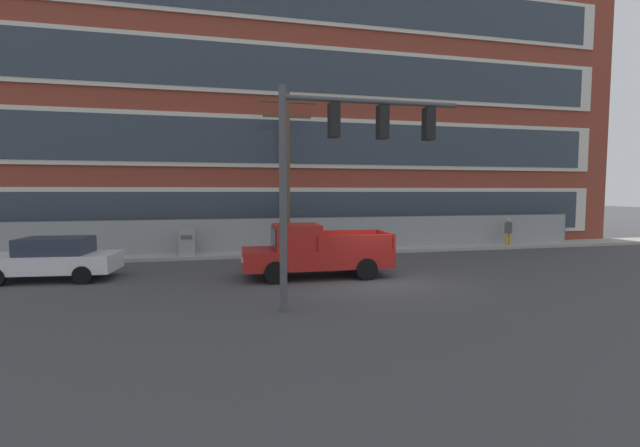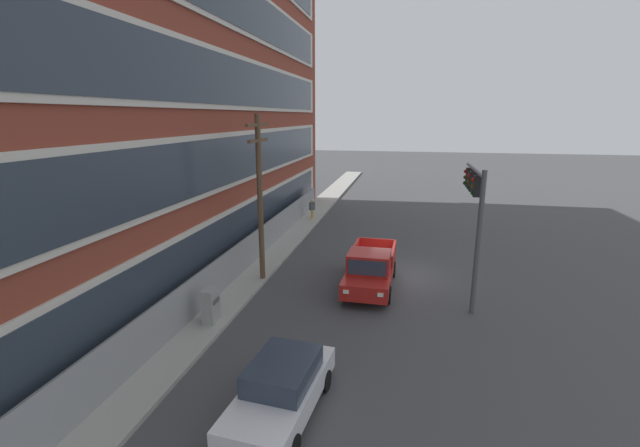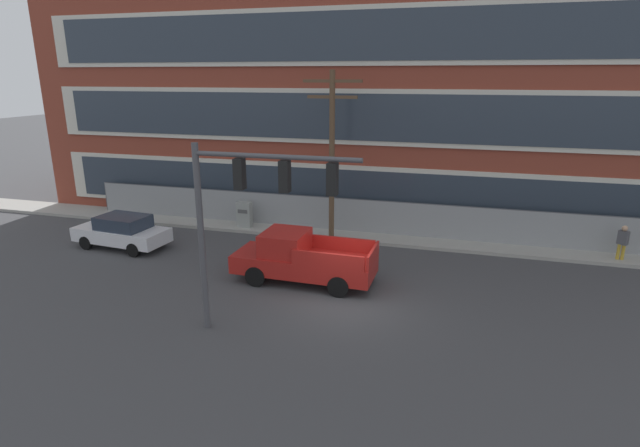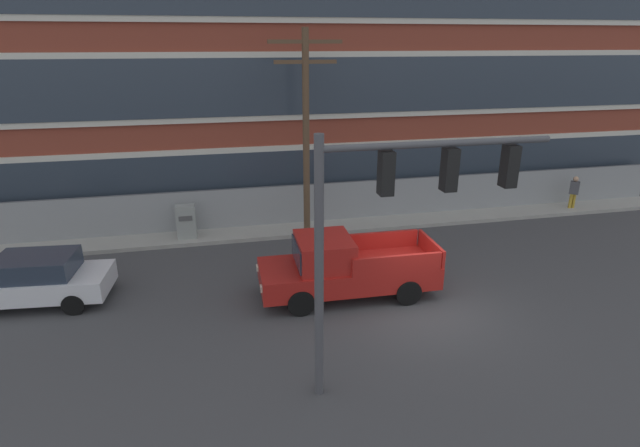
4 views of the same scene
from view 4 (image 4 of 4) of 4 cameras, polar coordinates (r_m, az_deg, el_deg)
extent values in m
plane|color=#424244|center=(15.76, 11.43, -9.14)|extent=(160.00, 160.00, 0.00)
cube|color=#9E9B93|center=(21.99, 3.90, 0.11)|extent=(80.00, 2.16, 0.16)
cube|color=brown|center=(27.33, -1.83, 23.99)|extent=(39.29, 11.83, 18.85)
cube|color=beige|center=(22.14, 1.30, 5.70)|extent=(36.15, 0.10, 2.71)
cube|color=#2D3844|center=(22.08, 1.34, 5.66)|extent=(34.57, 0.06, 2.26)
cube|color=beige|center=(21.51, 1.38, 15.47)|extent=(36.15, 0.10, 2.71)
cube|color=#2D3844|center=(21.45, 1.42, 15.45)|extent=(34.57, 0.06, 2.26)
cube|color=gray|center=(21.95, 2.36, 2.41)|extent=(31.48, 0.04, 1.83)
cylinder|color=#4C4C51|center=(21.69, 2.39, 4.71)|extent=(31.48, 0.05, 0.05)
cylinder|color=#4C4C51|center=(10.52, -0.11, -5.95)|extent=(0.20, 0.20, 5.96)
cylinder|color=#4C4C51|center=(10.46, 13.47, 8.85)|extent=(4.97, 0.14, 0.14)
cube|color=black|center=(10.15, 7.56, 5.71)|extent=(0.28, 0.32, 0.90)
cylinder|color=red|center=(10.25, 7.29, 7.48)|extent=(0.04, 0.18, 0.18)
cylinder|color=#503E08|center=(10.32, 7.22, 5.96)|extent=(0.04, 0.18, 0.18)
cylinder|color=#0A4011|center=(10.39, 7.15, 4.46)|extent=(0.04, 0.18, 0.18)
cube|color=black|center=(10.70, 14.58, 5.98)|extent=(0.28, 0.32, 0.90)
cylinder|color=red|center=(10.79, 14.28, 7.66)|extent=(0.04, 0.18, 0.18)
cylinder|color=#503E08|center=(10.85, 14.16, 6.21)|extent=(0.04, 0.18, 0.18)
cylinder|color=#0A4011|center=(10.92, 14.03, 4.79)|extent=(0.04, 0.18, 0.18)
cube|color=black|center=(11.38, 20.84, 6.14)|extent=(0.28, 0.32, 0.90)
cylinder|color=red|center=(11.47, 20.54, 7.72)|extent=(0.04, 0.18, 0.18)
cylinder|color=#503E08|center=(11.53, 20.37, 6.37)|extent=(0.04, 0.18, 0.18)
cylinder|color=#0A4011|center=(11.59, 20.20, 5.02)|extent=(0.04, 0.18, 0.18)
cube|color=#AD1E19|center=(15.75, 3.22, -5.69)|extent=(5.56, 2.17, 0.70)
cube|color=#AD1E19|center=(15.25, 0.46, -3.24)|extent=(1.70, 1.92, 0.90)
cube|color=#283342|center=(15.12, -2.69, -3.48)|extent=(0.10, 1.68, 0.67)
cube|color=#AD1E19|center=(14.99, 8.80, -4.63)|extent=(2.76, 0.18, 0.56)
cube|color=#AD1E19|center=(16.66, 6.59, -1.92)|extent=(2.76, 0.18, 0.56)
cube|color=#AD1E19|center=(16.33, 12.56, -2.76)|extent=(0.14, 1.97, 0.56)
cylinder|color=black|center=(14.79, -2.19, -9.02)|extent=(0.81, 0.28, 0.80)
cylinder|color=black|center=(16.44, -3.24, -5.87)|extent=(0.81, 0.28, 0.80)
cylinder|color=black|center=(15.58, 10.02, -7.73)|extent=(0.81, 0.28, 0.80)
cylinder|color=black|center=(17.16, 7.80, -4.88)|extent=(0.81, 0.28, 0.80)
cube|color=white|center=(14.67, -6.73, -7.41)|extent=(0.07, 0.24, 0.16)
cube|color=white|center=(15.95, -7.17, -5.06)|extent=(0.07, 0.24, 0.16)
cube|color=silver|center=(17.61, -29.94, -6.03)|extent=(4.61, 2.23, 0.64)
cube|color=#283342|center=(17.30, -29.75, -4.18)|extent=(2.37, 1.80, 0.60)
cylinder|color=black|center=(19.01, -32.70, -5.79)|extent=(0.66, 0.26, 0.64)
cylinder|color=black|center=(16.53, -26.35, -8.29)|extent=(0.66, 0.26, 0.64)
cylinder|color=black|center=(17.97, -24.71, -5.75)|extent=(0.66, 0.26, 0.64)
cylinder|color=brown|center=(19.60, -1.59, 9.67)|extent=(0.26, 0.26, 8.08)
cube|color=brown|center=(19.27, -1.70, 20.07)|extent=(2.76, 0.14, 0.14)
cube|color=brown|center=(19.29, -1.68, 17.99)|extent=(2.34, 0.14, 0.14)
cube|color=#939993|center=(20.57, -15.03, -0.02)|extent=(0.75, 0.47, 1.50)
cube|color=#515151|center=(20.24, -15.12, 0.55)|extent=(0.52, 0.02, 0.20)
cylinder|color=#B7932D|center=(26.34, 26.68, 2.15)|extent=(0.14, 0.14, 0.85)
cylinder|color=#B7932D|center=(26.45, 26.98, 2.17)|extent=(0.14, 0.14, 0.85)
cube|color=#4C4C51|center=(26.20, 27.08, 3.67)|extent=(0.46, 0.44, 0.60)
sphere|color=tan|center=(26.10, 27.22, 4.55)|extent=(0.24, 0.24, 0.24)
camera|label=1|loc=(4.84, 102.54, -79.96)|focal=24.00mm
camera|label=2|loc=(19.47, -65.89, 9.63)|focal=24.00mm
camera|label=3|loc=(10.22, 98.94, -1.90)|focal=28.00mm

